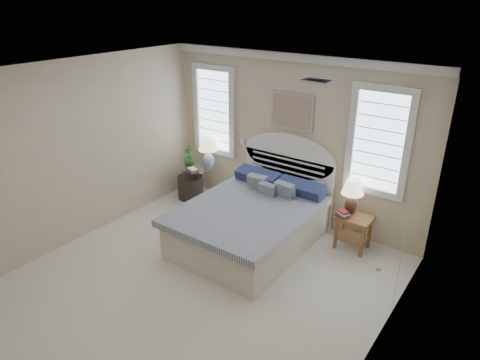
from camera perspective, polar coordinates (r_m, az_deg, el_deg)
name	(u,v)px	position (r m, az deg, el deg)	size (l,w,h in m)	color
floor	(190,289)	(5.73, -6.67, -14.25)	(4.50, 5.00, 0.01)	beige
ceiling	(178,78)	(4.60, -8.29, 13.33)	(4.50, 5.00, 0.01)	silver
wall_back	(291,140)	(6.91, 6.85, 5.32)	(4.50, 0.02, 2.70)	beige
wall_left	(70,155)	(6.66, -21.77, 3.06)	(0.02, 5.00, 2.70)	beige
wall_right	(373,260)	(4.01, 17.36, -10.15)	(0.02, 5.00, 2.70)	beige
crown_molding	(294,57)	(6.58, 7.24, 15.95)	(4.50, 0.08, 0.12)	silver
hvac_vent	(317,81)	(4.57, 10.28, 12.89)	(0.30, 0.20, 0.02)	#B2B2B2
switch_plate	(242,141)	(7.44, 0.33, 5.22)	(0.08, 0.01, 0.12)	silver
window_left	(215,111)	(7.66, -3.39, 9.24)	(0.90, 0.06, 1.60)	#C9E3FF
window_right	(379,142)	(6.29, 18.06, 4.85)	(0.90, 0.06, 1.60)	#C9E3FF
painting	(291,112)	(6.74, 6.88, 9.03)	(0.74, 0.04, 0.58)	silver
closet_door	(408,220)	(5.10, 21.53, -5.03)	(0.02, 1.80, 2.40)	silver
bed	(254,219)	(6.47, 1.86, -5.16)	(1.72, 2.28, 1.47)	beige
side_table_left	(197,180)	(7.81, -5.73, 0.00)	(0.56, 0.56, 0.63)	black
nightstand_right	(354,225)	(6.51, 14.93, -5.85)	(0.50, 0.40, 0.53)	brown
floor_pot	(190,187)	(7.96, -6.63, -0.93)	(0.47, 0.47, 0.42)	black
lamp_left	(208,149)	(7.61, -4.28, 4.14)	(0.44, 0.44, 0.56)	silver
lamp_right	(352,193)	(6.41, 14.76, -1.64)	(0.41, 0.41, 0.52)	black
potted_plant	(189,156)	(7.77, -6.82, 3.21)	(0.20, 0.20, 0.36)	#356629
books_left	(193,170)	(7.50, -6.33, 1.29)	(0.21, 0.17, 0.07)	maroon
books_right	(343,214)	(6.36, 13.58, -4.45)	(0.22, 0.20, 0.10)	maroon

